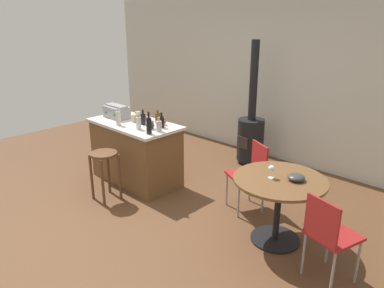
{
  "coord_description": "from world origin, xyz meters",
  "views": [
    {
      "loc": [
        3.32,
        -2.68,
        2.37
      ],
      "look_at": [
        0.34,
        0.41,
        0.87
      ],
      "focal_mm": 34.43,
      "sensor_mm": 36.0,
      "label": 1
    }
  ],
  "objects_px": {
    "bottle_6": "(159,126)",
    "cup_0": "(134,118)",
    "dining_table": "(279,194)",
    "cup_4": "(151,125)",
    "wooden_stool": "(105,165)",
    "bottle_4": "(149,125)",
    "bottle_1": "(139,123)",
    "bottle_5": "(162,122)",
    "toolbox": "(117,112)",
    "wine_glass": "(272,169)",
    "cup_1": "(138,114)",
    "serving_bowl": "(296,177)",
    "cup_2": "(144,117)",
    "cup_3": "(163,121)",
    "wood_stove": "(251,133)",
    "kitchen_island": "(136,152)",
    "folding_chair_near": "(251,171)",
    "bottle_0": "(143,119)",
    "folding_chair_far": "(329,233)",
    "bottle_3": "(118,118)",
    "bottle_2": "(158,117)"
  },
  "relations": [
    {
      "from": "folding_chair_near",
      "to": "folding_chair_far",
      "type": "bearing_deg",
      "value": -26.67
    },
    {
      "from": "bottle_4",
      "to": "kitchen_island",
      "type": "bearing_deg",
      "value": 161.24
    },
    {
      "from": "wine_glass",
      "to": "wooden_stool",
      "type": "bearing_deg",
      "value": -162.05
    },
    {
      "from": "bottle_4",
      "to": "cup_2",
      "type": "bearing_deg",
      "value": 146.64
    },
    {
      "from": "cup_3",
      "to": "cup_4",
      "type": "relative_size",
      "value": 0.95
    },
    {
      "from": "wooden_stool",
      "to": "bottle_4",
      "type": "relative_size",
      "value": 2.27
    },
    {
      "from": "bottle_2",
      "to": "bottle_5",
      "type": "relative_size",
      "value": 0.9
    },
    {
      "from": "serving_bowl",
      "to": "cup_4",
      "type": "bearing_deg",
      "value": -174.74
    },
    {
      "from": "toolbox",
      "to": "wine_glass",
      "type": "bearing_deg",
      "value": 1.02
    },
    {
      "from": "wine_glass",
      "to": "bottle_0",
      "type": "bearing_deg",
      "value": 179.96
    },
    {
      "from": "dining_table",
      "to": "cup_4",
      "type": "relative_size",
      "value": 8.05
    },
    {
      "from": "bottle_1",
      "to": "kitchen_island",
      "type": "bearing_deg",
      "value": 152.79
    },
    {
      "from": "folding_chair_far",
      "to": "dining_table",
      "type": "bearing_deg",
      "value": 158.34
    },
    {
      "from": "folding_chair_near",
      "to": "cup_3",
      "type": "bearing_deg",
      "value": -168.83
    },
    {
      "from": "cup_2",
      "to": "bottle_0",
      "type": "bearing_deg",
      "value": -41.0
    },
    {
      "from": "wood_stove",
      "to": "bottle_6",
      "type": "distance_m",
      "value": 1.89
    },
    {
      "from": "bottle_3",
      "to": "bottle_4",
      "type": "bearing_deg",
      "value": 3.76
    },
    {
      "from": "folding_chair_near",
      "to": "bottle_0",
      "type": "distance_m",
      "value": 1.69
    },
    {
      "from": "wood_stove",
      "to": "bottle_6",
      "type": "xyz_separation_m",
      "value": [
        -0.23,
        -1.81,
        0.47
      ]
    },
    {
      "from": "wooden_stool",
      "to": "cup_1",
      "type": "distance_m",
      "value": 1.06
    },
    {
      "from": "wood_stove",
      "to": "bottle_4",
      "type": "bearing_deg",
      "value": -96.77
    },
    {
      "from": "bottle_1",
      "to": "bottle_5",
      "type": "relative_size",
      "value": 1.07
    },
    {
      "from": "bottle_0",
      "to": "cup_2",
      "type": "relative_size",
      "value": 1.79
    },
    {
      "from": "bottle_2",
      "to": "cup_4",
      "type": "bearing_deg",
      "value": -58.83
    },
    {
      "from": "cup_4",
      "to": "cup_3",
      "type": "bearing_deg",
      "value": 96.83
    },
    {
      "from": "bottle_3",
      "to": "cup_0",
      "type": "relative_size",
      "value": 2.44
    },
    {
      "from": "bottle_4",
      "to": "cup_3",
      "type": "bearing_deg",
      "value": 115.3
    },
    {
      "from": "cup_1",
      "to": "serving_bowl",
      "type": "relative_size",
      "value": 0.65
    },
    {
      "from": "dining_table",
      "to": "toolbox",
      "type": "distance_m",
      "value": 2.8
    },
    {
      "from": "wood_stove",
      "to": "bottle_1",
      "type": "xyz_separation_m",
      "value": [
        -0.5,
        -1.94,
        0.48
      ]
    },
    {
      "from": "bottle_3",
      "to": "serving_bowl",
      "type": "height_order",
      "value": "bottle_3"
    },
    {
      "from": "bottle_0",
      "to": "cup_0",
      "type": "relative_size",
      "value": 1.94
    },
    {
      "from": "dining_table",
      "to": "folding_chair_far",
      "type": "xyz_separation_m",
      "value": [
        0.69,
        -0.27,
        -0.05
      ]
    },
    {
      "from": "folding_chair_near",
      "to": "cup_2",
      "type": "relative_size",
      "value": 7.27
    },
    {
      "from": "kitchen_island",
      "to": "wood_stove",
      "type": "height_order",
      "value": "wood_stove"
    },
    {
      "from": "wood_stove",
      "to": "bottle_0",
      "type": "bearing_deg",
      "value": -110.04
    },
    {
      "from": "cup_3",
      "to": "wine_glass",
      "type": "bearing_deg",
      "value": -5.47
    },
    {
      "from": "cup_1",
      "to": "cup_2",
      "type": "bearing_deg",
      "value": -11.97
    },
    {
      "from": "cup_3",
      "to": "cup_2",
      "type": "bearing_deg",
      "value": -175.56
    },
    {
      "from": "bottle_6",
      "to": "cup_0",
      "type": "bearing_deg",
      "value": 174.68
    },
    {
      "from": "cup_3",
      "to": "wood_stove",
      "type": "bearing_deg",
      "value": 74.7
    },
    {
      "from": "dining_table",
      "to": "bottle_1",
      "type": "xyz_separation_m",
      "value": [
        -2.06,
        -0.25,
        0.43
      ]
    },
    {
      "from": "bottle_4",
      "to": "cup_4",
      "type": "height_order",
      "value": "bottle_4"
    },
    {
      "from": "kitchen_island",
      "to": "wine_glass",
      "type": "distance_m",
      "value": 2.32
    },
    {
      "from": "bottle_1",
      "to": "bottle_4",
      "type": "distance_m",
      "value": 0.26
    },
    {
      "from": "bottle_3",
      "to": "bottle_5",
      "type": "bearing_deg",
      "value": 34.02
    },
    {
      "from": "bottle_0",
      "to": "cup_3",
      "type": "height_order",
      "value": "bottle_0"
    },
    {
      "from": "cup_4",
      "to": "folding_chair_near",
      "type": "bearing_deg",
      "value": 21.28
    },
    {
      "from": "bottle_1",
      "to": "bottle_6",
      "type": "bearing_deg",
      "value": 25.31
    },
    {
      "from": "bottle_5",
      "to": "wine_glass",
      "type": "height_order",
      "value": "bottle_5"
    }
  ]
}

